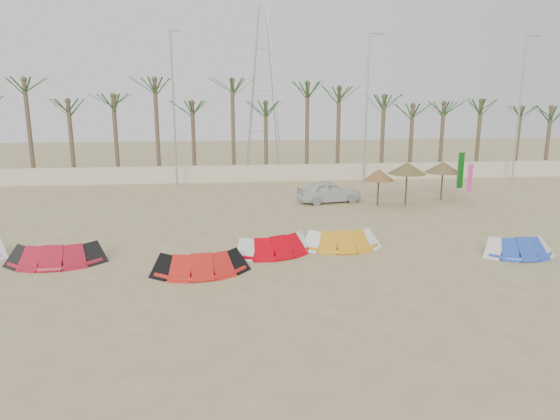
{
  "coord_description": "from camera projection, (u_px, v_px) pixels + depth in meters",
  "views": [
    {
      "loc": [
        -2.53,
        -16.56,
        6.44
      ],
      "look_at": [
        0.0,
        6.0,
        1.3
      ],
      "focal_mm": 32.0,
      "sensor_mm": 36.0,
      "label": 1
    }
  ],
  "objects": [
    {
      "name": "lamp_c",
      "position": [
        367.0,
        107.0,
        36.74
      ],
      "size": [
        1.25,
        0.14,
        11.0
      ],
      "color": "#A5A8AD",
      "rests_on": "ground"
    },
    {
      "name": "flag_green",
      "position": [
        460.0,
        172.0,
        30.37
      ],
      "size": [
        0.45,
        0.08,
        3.37
      ],
      "color": "#A5A8AD",
      "rests_on": "ground"
    },
    {
      "name": "parasol_right",
      "position": [
        443.0,
        167.0,
        31.57
      ],
      "size": [
        2.29,
        2.29,
        2.47
      ],
      "color": "#4C331E",
      "rests_on": "ground"
    },
    {
      "name": "kite_blue",
      "position": [
        516.0,
        245.0,
        20.83
      ],
      "size": [
        2.94,
        1.56,
        0.9
      ],
      "color": "blue",
      "rests_on": "ground"
    },
    {
      "name": "kite_orange",
      "position": [
        340.0,
        237.0,
        21.93
      ],
      "size": [
        3.38,
        1.62,
        0.9
      ],
      "color": "orange",
      "rests_on": "ground"
    },
    {
      "name": "boundary_wall",
      "position": [
        257.0,
        173.0,
        38.93
      ],
      "size": [
        60.0,
        0.3,
        1.3
      ],
      "primitive_type": "cube",
      "color": "beige",
      "rests_on": "ground"
    },
    {
      "name": "pylon",
      "position": [
        264.0,
        170.0,
        45.0
      ],
      "size": [
        3.0,
        3.0,
        14.0
      ],
      "primitive_type": null,
      "color": "#A5A8AD",
      "rests_on": "ground"
    },
    {
      "name": "parasol_mid",
      "position": [
        407.0,
        168.0,
        30.01
      ],
      "size": [
        2.29,
        2.29,
        2.63
      ],
      "color": "#4C331E",
      "rests_on": "ground"
    },
    {
      "name": "parasol_left",
      "position": [
        379.0,
        175.0,
        30.03
      ],
      "size": [
        1.81,
        1.81,
        2.24
      ],
      "color": "#4C331E",
      "rests_on": "ground"
    },
    {
      "name": "lamp_d",
      "position": [
        520.0,
        106.0,
        38.04
      ],
      "size": [
        1.25,
        0.14,
        11.0
      ],
      "color": "#A5A8AD",
      "rests_on": "ground"
    },
    {
      "name": "kite_red_left",
      "position": [
        58.0,
        252.0,
        19.9
      ],
      "size": [
        3.69,
        1.67,
        0.9
      ],
      "color": "#AF1529",
      "rests_on": "ground"
    },
    {
      "name": "car",
      "position": [
        329.0,
        192.0,
        31.19
      ],
      "size": [
        4.25,
        2.37,
        1.37
      ],
      "primitive_type": "imported",
      "rotation": [
        0.0,
        0.0,
        1.77
      ],
      "color": "silver",
      "rests_on": "ground"
    },
    {
      "name": "palm_line",
      "position": [
        264.0,
        97.0,
        39.18
      ],
      "size": [
        52.0,
        4.0,
        7.7
      ],
      "color": "brown",
      "rests_on": "ground"
    },
    {
      "name": "ground",
      "position": [
        299.0,
        282.0,
        17.75
      ],
      "size": [
        120.0,
        120.0,
        0.0
      ],
      "primitive_type": "plane",
      "color": "tan",
      "rests_on": "ground"
    },
    {
      "name": "flag_pink",
      "position": [
        470.0,
        180.0,
        30.29
      ],
      "size": [
        0.44,
        0.18,
        2.62
      ],
      "color": "#A5A8AD",
      "rests_on": "ground"
    },
    {
      "name": "kite_red_right",
      "position": [
        275.0,
        242.0,
        21.17
      ],
      "size": [
        3.8,
        2.52,
        0.9
      ],
      "color": "red",
      "rests_on": "ground"
    },
    {
      "name": "kite_red_mid",
      "position": [
        201.0,
        260.0,
        18.86
      ],
      "size": [
        3.63,
        1.92,
        0.9
      ],
      "color": "red",
      "rests_on": "ground"
    },
    {
      "name": "lamp_b",
      "position": [
        174.0,
        107.0,
        35.22
      ],
      "size": [
        1.25,
        0.14,
        11.0
      ],
      "color": "#A5A8AD",
      "rests_on": "ground"
    }
  ]
}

